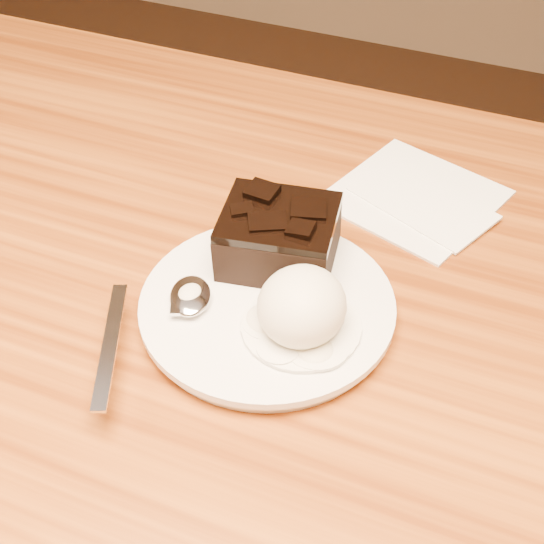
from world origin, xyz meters
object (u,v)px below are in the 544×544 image
at_px(dining_table, 178,526).
at_px(spoon, 190,297).
at_px(napkin, 415,196).
at_px(plate, 267,309).
at_px(brownie, 279,240).
at_px(ice_cream_scoop, 302,306).

bearing_deg(dining_table, spoon, -6.37).
bearing_deg(spoon, napkin, 36.89).
distance_m(dining_table, napkin, 0.47).
xyz_separation_m(plate, napkin, (0.07, 0.20, -0.01)).
distance_m(brownie, spoon, 0.09).
bearing_deg(napkin, ice_cream_scoop, -99.10).
distance_m(brownie, napkin, 0.17).
bearing_deg(plate, spoon, -156.78).
xyz_separation_m(dining_table, ice_cream_scoop, (0.14, 0.00, 0.42)).
bearing_deg(dining_table, napkin, 50.83).
height_order(dining_table, plate, plate).
xyz_separation_m(spoon, napkin, (0.13, 0.22, -0.02)).
relative_size(spoon, napkin, 1.31).
xyz_separation_m(brownie, spoon, (-0.04, -0.07, -0.02)).
distance_m(dining_table, ice_cream_scoop, 0.44).
relative_size(dining_table, spoon, 6.53).
xyz_separation_m(ice_cream_scoop, napkin, (0.03, 0.21, -0.04)).
xyz_separation_m(brownie, napkin, (0.08, 0.15, -0.04)).
bearing_deg(ice_cream_scoop, napkin, 80.90).
distance_m(plate, brownie, 0.06).
bearing_deg(plate, brownie, 101.92).
bearing_deg(spoon, ice_cream_scoop, -19.20).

